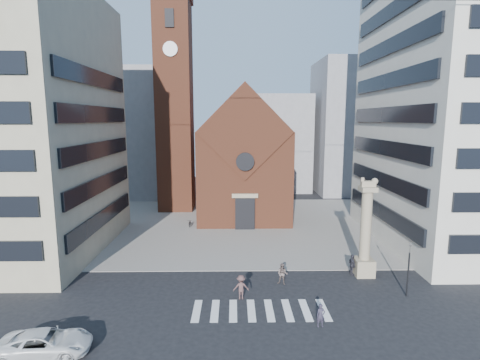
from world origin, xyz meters
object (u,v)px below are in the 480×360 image
Objects in this scene: scooter_0 at (190,223)px; pedestrian_0 at (321,316)px; traffic_light at (408,268)px; pedestrian_2 at (352,265)px; pedestrian_1 at (283,274)px; lion_column at (365,237)px; white_car at (45,343)px.

pedestrian_0 is at bearing -66.74° from scooter_0.
traffic_light is 2.29× the size of pedestrian_2.
traffic_light reaches higher than scooter_0.
scooter_0 is at bearing 139.76° from pedestrian_1.
pedestrian_0 is (-5.64, -8.17, -2.68)m from lion_column.
lion_column is 23.11m from scooter_0.
pedestrian_0 is 6.64m from pedestrian_1.
pedestrian_0 is 9.39m from pedestrian_2.
white_car is 17.52m from pedestrian_1.
traffic_light is at bearing -48.07° from scooter_0.
pedestrian_2 is (-1.01, 0.00, -2.52)m from lion_column.
lion_column reaches higher than pedestrian_2.
lion_column is at bearing 49.86° from pedestrian_0.
lion_column is 2.02× the size of traffic_light.
traffic_light is 5.18m from pedestrian_2.
pedestrian_2 reaches higher than scooter_0.
pedestrian_1 is at bearing -64.92° from white_car.
traffic_light reaches higher than pedestrian_1.
pedestrian_1 reaches higher than pedestrian_0.
white_car is at bearing -176.19° from pedestrian_0.
lion_column is 5.27× the size of scooter_0.
lion_column reaches higher than pedestrian_1.
pedestrian_2 is at bearing 180.00° from lion_column.
white_car is 2.89× the size of pedestrian_1.
scooter_0 is (-18.98, 19.39, -1.81)m from traffic_light.
scooter_0 is (5.29, 26.29, -0.23)m from white_car.
white_car is 3.13× the size of scooter_0.
lion_column reaches higher than traffic_light.
white_car is at bearing -153.93° from lion_column.
scooter_0 is (-15.98, 15.39, -0.45)m from pedestrian_2.
traffic_light is 8.83m from pedestrian_0.
pedestrian_2 reaches higher than white_car.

